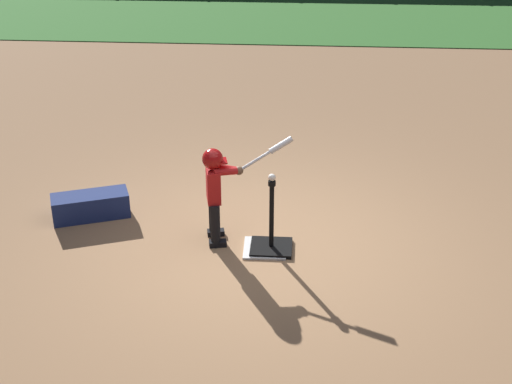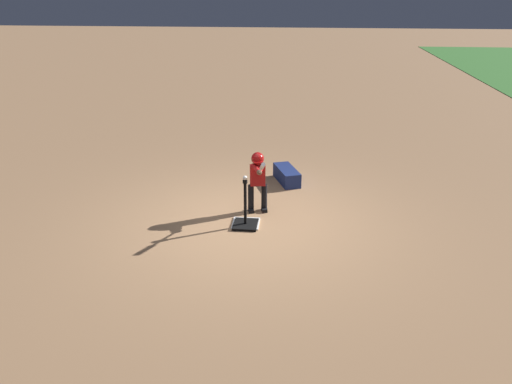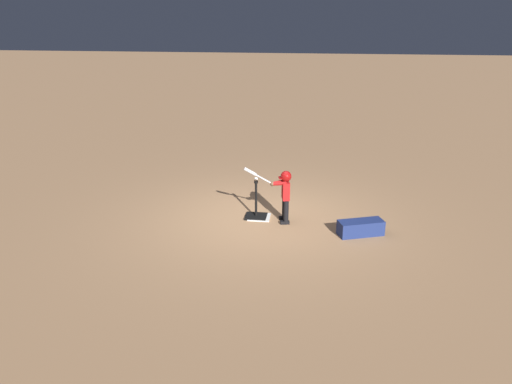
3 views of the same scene
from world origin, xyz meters
TOP-DOWN VIEW (x-y plane):
  - ground_plane at (0.00, 0.00)m, footprint 90.00×90.00m
  - home_plate at (0.05, -0.05)m, footprint 0.45×0.45m
  - batting_tee at (0.11, -0.05)m, footprint 0.43×0.39m
  - batter_child at (-0.46, 0.09)m, footprint 0.92×0.37m
  - baseball at (0.11, -0.05)m, footprint 0.07×0.07m
  - equipment_bag at (-1.94, 0.51)m, footprint 0.90×0.59m

SIDE VIEW (x-z plane):
  - ground_plane at x=0.00m, z-range 0.00..0.00m
  - home_plate at x=0.05m, z-range 0.00..0.02m
  - batting_tee at x=0.11m, z-range -0.28..0.51m
  - equipment_bag at x=-1.94m, z-range 0.00..0.28m
  - batter_child at x=-0.46m, z-range 0.09..1.24m
  - baseball at x=0.11m, z-range 0.79..0.86m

